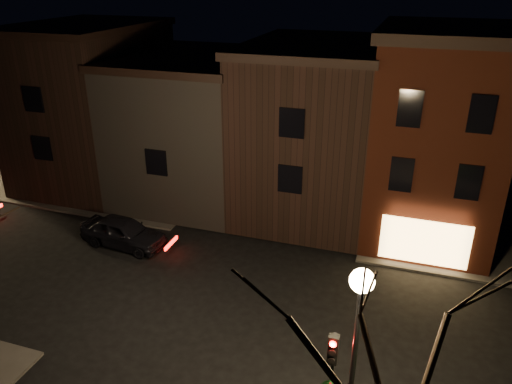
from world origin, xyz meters
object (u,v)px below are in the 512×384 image
traffic_signal (331,373)px  bare_tree_right (415,374)px  street_lamp_near (358,319)px  parked_car_a (123,232)px

traffic_signal → bare_tree_right: bearing=-57.6°
street_lamp_near → bare_tree_right: bare_tree_right is taller
bare_tree_right → street_lamp_near: bearing=117.5°
street_lamp_near → parked_car_a: size_ratio=1.44×
bare_tree_right → parked_car_a: bare_tree_right is taller
street_lamp_near → bare_tree_right: 2.98m
traffic_signal → parked_car_a: size_ratio=0.90×
street_lamp_near → bare_tree_right: (1.30, -2.50, 0.97)m
traffic_signal → parked_car_a: 14.88m
bare_tree_right → parked_car_a: bearing=140.8°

